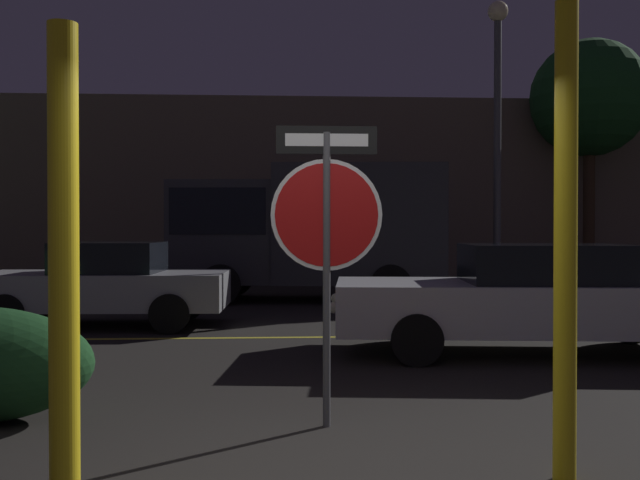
{
  "coord_description": "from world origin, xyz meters",
  "views": [
    {
      "loc": [
        -0.32,
        -4.22,
        1.56
      ],
      "look_at": [
        0.13,
        3.91,
        1.44
      ],
      "focal_mm": 40.0,
      "sensor_mm": 36.0,
      "label": 1
    }
  ],
  "objects_px": {
    "passing_car_3": "(535,298)",
    "tree_1": "(590,99)",
    "delivery_truck": "(303,227)",
    "yellow_pole_right": "(565,242)",
    "passing_car_2": "(105,284)",
    "yellow_pole_left": "(64,267)",
    "stop_sign": "(327,217)",
    "street_lamp": "(497,109)"
  },
  "relations": [
    {
      "from": "yellow_pole_right",
      "to": "passing_car_3",
      "type": "xyz_separation_m",
      "value": [
        1.42,
        4.42,
        -0.78
      ]
    },
    {
      "from": "stop_sign",
      "to": "tree_1",
      "type": "xyz_separation_m",
      "value": [
        8.29,
        13.95,
        3.54
      ]
    },
    {
      "from": "street_lamp",
      "to": "delivery_truck",
      "type": "bearing_deg",
      "value": 174.94
    },
    {
      "from": "stop_sign",
      "to": "tree_1",
      "type": "relative_size",
      "value": 0.34
    },
    {
      "from": "yellow_pole_right",
      "to": "passing_car_3",
      "type": "relative_size",
      "value": 0.58
    },
    {
      "from": "stop_sign",
      "to": "yellow_pole_right",
      "type": "bearing_deg",
      "value": -42.89
    },
    {
      "from": "stop_sign",
      "to": "tree_1",
      "type": "bearing_deg",
      "value": 59.12
    },
    {
      "from": "yellow_pole_right",
      "to": "delivery_truck",
      "type": "xyz_separation_m",
      "value": [
        -1.26,
        11.28,
        0.14
      ]
    },
    {
      "from": "passing_car_2",
      "to": "street_lamp",
      "type": "relative_size",
      "value": 0.62
    },
    {
      "from": "yellow_pole_right",
      "to": "delivery_truck",
      "type": "bearing_deg",
      "value": 96.38
    },
    {
      "from": "stop_sign",
      "to": "yellow_pole_right",
      "type": "height_order",
      "value": "yellow_pole_right"
    },
    {
      "from": "stop_sign",
      "to": "delivery_truck",
      "type": "relative_size",
      "value": 0.4
    },
    {
      "from": "yellow_pole_right",
      "to": "street_lamp",
      "type": "height_order",
      "value": "street_lamp"
    },
    {
      "from": "yellow_pole_left",
      "to": "tree_1",
      "type": "distance_m",
      "value": 18.78
    },
    {
      "from": "tree_1",
      "to": "passing_car_2",
      "type": "bearing_deg",
      "value": -145.19
    },
    {
      "from": "passing_car_2",
      "to": "street_lamp",
      "type": "xyz_separation_m",
      "value": [
        7.51,
        3.64,
        3.49
      ]
    },
    {
      "from": "yellow_pole_right",
      "to": "tree_1",
      "type": "relative_size",
      "value": 0.43
    },
    {
      "from": "delivery_truck",
      "to": "street_lamp",
      "type": "distance_m",
      "value": 4.93
    },
    {
      "from": "passing_car_2",
      "to": "passing_car_3",
      "type": "bearing_deg",
      "value": -113.75
    },
    {
      "from": "stop_sign",
      "to": "street_lamp",
      "type": "relative_size",
      "value": 0.37
    },
    {
      "from": "stop_sign",
      "to": "yellow_pole_left",
      "type": "height_order",
      "value": "yellow_pole_left"
    },
    {
      "from": "passing_car_3",
      "to": "delivery_truck",
      "type": "xyz_separation_m",
      "value": [
        -2.68,
        6.86,
        0.92
      ]
    },
    {
      "from": "passing_car_3",
      "to": "delivery_truck",
      "type": "distance_m",
      "value": 7.42
    },
    {
      "from": "tree_1",
      "to": "delivery_truck",
      "type": "bearing_deg",
      "value": -154.09
    },
    {
      "from": "yellow_pole_left",
      "to": "tree_1",
      "type": "relative_size",
      "value": 0.39
    },
    {
      "from": "street_lamp",
      "to": "passing_car_2",
      "type": "bearing_deg",
      "value": -154.14
    },
    {
      "from": "stop_sign",
      "to": "passing_car_2",
      "type": "bearing_deg",
      "value": 117.84
    },
    {
      "from": "passing_car_2",
      "to": "passing_car_3",
      "type": "xyz_separation_m",
      "value": [
        5.99,
        -2.85,
        0.02
      ]
    },
    {
      "from": "street_lamp",
      "to": "yellow_pole_left",
      "type": "bearing_deg",
      "value": -117.81
    },
    {
      "from": "passing_car_3",
      "to": "tree_1",
      "type": "height_order",
      "value": "tree_1"
    },
    {
      "from": "yellow_pole_right",
      "to": "passing_car_3",
      "type": "bearing_deg",
      "value": 72.21
    },
    {
      "from": "yellow_pole_right",
      "to": "passing_car_2",
      "type": "distance_m",
      "value": 8.62
    },
    {
      "from": "yellow_pole_left",
      "to": "yellow_pole_right",
      "type": "relative_size",
      "value": 0.91
    },
    {
      "from": "passing_car_3",
      "to": "street_lamp",
      "type": "relative_size",
      "value": 0.79
    },
    {
      "from": "delivery_truck",
      "to": "tree_1",
      "type": "xyz_separation_m",
      "value": [
        8.16,
        3.96,
        3.58
      ]
    },
    {
      "from": "passing_car_3",
      "to": "tree_1",
      "type": "bearing_deg",
      "value": -20.91
    },
    {
      "from": "yellow_pole_right",
      "to": "tree_1",
      "type": "height_order",
      "value": "tree_1"
    },
    {
      "from": "tree_1",
      "to": "yellow_pole_right",
      "type": "bearing_deg",
      "value": -114.35
    },
    {
      "from": "yellow_pole_right",
      "to": "yellow_pole_left",
      "type": "bearing_deg",
      "value": -174.64
    },
    {
      "from": "passing_car_2",
      "to": "street_lamp",
      "type": "distance_m",
      "value": 9.05
    },
    {
      "from": "stop_sign",
      "to": "street_lamp",
      "type": "xyz_separation_m",
      "value": [
        4.33,
        9.62,
        2.51
      ]
    },
    {
      "from": "stop_sign",
      "to": "passing_car_3",
      "type": "height_order",
      "value": "stop_sign"
    }
  ]
}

